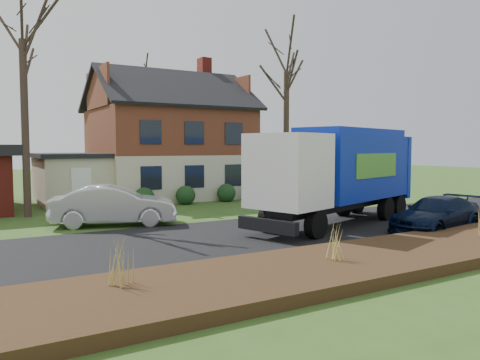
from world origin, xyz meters
TOP-DOWN VIEW (x-y plane):
  - ground at (0.00, 0.00)m, footprint 120.00×120.00m
  - road at (0.00, 0.00)m, footprint 80.00×7.00m
  - mulch_verge at (0.00, -5.30)m, footprint 80.00×3.50m
  - main_house at (1.49, 13.91)m, footprint 12.95×8.95m
  - garbage_truck at (3.95, 0.26)m, footprint 9.54×5.15m
  - silver_sedan at (-4.18, 4.64)m, footprint 5.24×3.21m
  - navy_wagon at (5.98, -2.86)m, footprint 4.70×2.47m
  - tree_front_west at (-6.96, 8.99)m, footprint 3.74×3.74m
  - tree_front_east at (8.48, 10.23)m, footprint 4.11×4.11m
  - tree_back at (3.40, 22.87)m, footprint 3.53×3.53m
  - grass_clump_west at (-6.62, -4.69)m, footprint 0.37×0.31m
  - grass_clump_mid at (-1.18, -5.32)m, footprint 0.33×0.27m

SIDE VIEW (x-z plane):
  - ground at x=0.00m, z-range 0.00..0.00m
  - road at x=0.00m, z-range 0.00..0.02m
  - mulch_verge at x=0.00m, z-range 0.00..0.30m
  - navy_wagon at x=5.98m, z-range 0.00..1.30m
  - grass_clump_mid at x=-1.18m, z-range 0.30..1.23m
  - grass_clump_west at x=-6.62m, z-range 0.30..1.28m
  - silver_sedan at x=-4.18m, z-range 0.00..1.63m
  - garbage_truck at x=3.95m, z-range 0.30..4.26m
  - main_house at x=1.49m, z-range -0.60..8.66m
  - tree_front_west at x=-6.96m, z-range 3.60..14.72m
  - tree_front_east at x=8.48m, z-range 3.57..14.98m
  - tree_back at x=3.40m, z-range 3.73..14.89m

